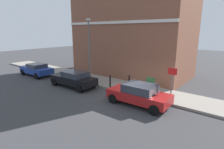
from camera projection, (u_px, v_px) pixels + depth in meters
The scene contains 11 objects.
ground at pixel (130, 98), 13.17m from camera, with size 80.00×80.00×0.00m, color #38383A.
sidewalk at pixel (90, 78), 18.15m from camera, with size 2.79×30.00×0.15m, color gray.
corner_building at pixel (132, 31), 19.34m from camera, with size 6.44×12.12×9.48m.
car_red at pixel (139, 94), 11.75m from camera, with size 1.93×4.14×1.42m.
car_black at pixel (74, 79), 15.53m from camera, with size 1.87×4.38×1.39m.
car_blue at pixel (37, 69), 19.48m from camera, with size 1.88×4.03×1.32m.
utility_cabinet at pixel (150, 86), 13.69m from camera, with size 0.46×0.61×1.15m.
bollard_near_cabinet at pixel (129, 81), 14.97m from camera, with size 0.14×0.14×1.04m.
bollard_far_kerb at pixel (110, 81), 14.97m from camera, with size 0.14×0.14×1.04m.
street_sign at pixel (172, 79), 11.80m from camera, with size 0.08×0.60×2.30m.
lamppost at pixel (89, 47), 16.93m from camera, with size 0.20×0.44×5.72m.
Camera 1 is at (-10.51, -6.68, 4.77)m, focal length 28.84 mm.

